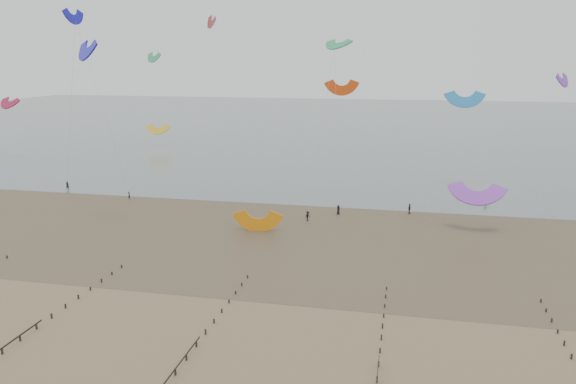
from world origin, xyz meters
name	(u,v)px	position (x,y,z in m)	size (l,w,h in m)	color
ground	(184,315)	(0.00, 0.00, 0.00)	(500.00, 500.00, 0.00)	brown
sea_and_shore	(238,226)	(-4.08, 34.40, 0.01)	(500.00, 665.00, 0.03)	#475654
kitesurfer_lead	(129,195)	(-31.50, 47.97, 0.77)	(0.56, 0.37, 1.55)	black
kitesurfers	(424,208)	(27.40, 49.77, 0.91)	(140.43, 21.89, 1.88)	black
grounded_kite	(258,231)	(-0.07, 32.40, 0.00)	(7.05, 3.69, 5.37)	orange
kites_airborne	(273,81)	(-11.02, 89.50, 22.30)	(251.23, 113.39, 44.28)	#289B5C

